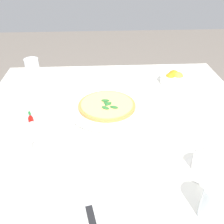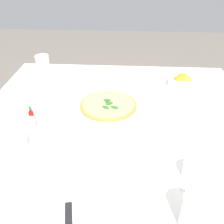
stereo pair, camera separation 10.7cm
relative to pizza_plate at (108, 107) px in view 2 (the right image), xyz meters
name	(u,v)px [view 2 (the right image)]	position (x,y,z in m)	size (l,w,h in m)	color
dining_table	(116,146)	(-0.10, -0.04, -0.13)	(1.19, 1.19, 0.73)	white
pizza_plate	(108,107)	(0.00, 0.00, 0.00)	(0.35, 0.35, 0.02)	white
pizza	(108,105)	(0.00, 0.00, 0.01)	(0.25, 0.25, 0.02)	#C68E47
coffee_cup_center_back	(16,143)	(-0.28, 0.30, 0.02)	(0.13, 0.13, 0.06)	white
coffee_cup_left_edge	(195,172)	(-0.38, -0.29, 0.01)	(0.13, 0.13, 0.06)	white
water_glass_far_left	(194,215)	(-0.54, -0.26, 0.03)	(0.07, 0.07, 0.10)	white
water_glass_right_edge	(43,68)	(0.32, 0.38, 0.04)	(0.07, 0.07, 0.12)	white
napkin_folded	(69,204)	(-0.51, 0.07, 0.00)	(0.24, 0.18, 0.02)	white
dinner_knife	(69,200)	(-0.50, 0.07, 0.01)	(0.19, 0.06, 0.01)	silver
citrus_bowl	(183,82)	(0.24, -0.36, 0.02)	(0.15, 0.15, 0.07)	white
hot_sauce_bottle	(32,117)	(-0.13, 0.30, 0.02)	(0.02, 0.02, 0.08)	#B7140F
salt_shaker	(32,115)	(-0.10, 0.31, 0.01)	(0.03, 0.03, 0.06)	white
pepper_shaker	(32,123)	(-0.15, 0.29, 0.01)	(0.03, 0.03, 0.06)	white
menu_card	(16,106)	(-0.04, 0.39, 0.02)	(0.09, 0.03, 0.06)	white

